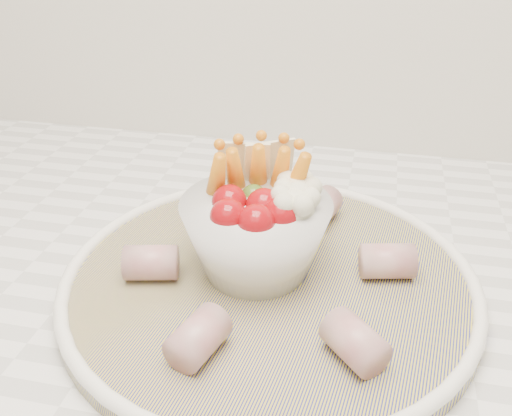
# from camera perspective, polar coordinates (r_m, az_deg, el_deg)

# --- Properties ---
(serving_platter) EXTENTS (0.41, 0.41, 0.02)m
(serving_platter) POSITION_cam_1_polar(r_m,az_deg,el_deg) (0.51, 1.34, -7.22)
(serving_platter) COLOR navy
(serving_platter) RESTS_ON kitchen_counter
(veggie_bowl) EXTENTS (0.13, 0.13, 0.11)m
(veggie_bowl) POSITION_cam_1_polar(r_m,az_deg,el_deg) (0.49, 0.22, -1.87)
(veggie_bowl) COLOR white
(veggie_bowl) RESTS_ON serving_platter
(cured_meat_rolls) EXTENTS (0.25, 0.26, 0.03)m
(cured_meat_rolls) POSITION_cam_1_polar(r_m,az_deg,el_deg) (0.50, 1.36, -5.40)
(cured_meat_rolls) COLOR #A44B51
(cured_meat_rolls) RESTS_ON serving_platter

